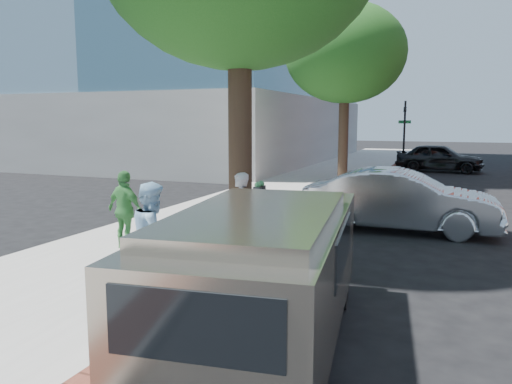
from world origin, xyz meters
The scene contains 14 objects.
ground centered at (0.00, 0.00, 0.00)m, with size 120.00×120.00×0.00m, color black.
sidewalk centered at (-1.50, 8.00, 0.07)m, with size 5.00×60.00×0.15m, color #9E9991.
brick_strip centered at (0.70, 8.00, 0.15)m, with size 0.60×60.00×0.01m, color brown.
curb centered at (1.05, 8.00, 0.07)m, with size 0.10×60.00×0.15m, color gray.
office_base centered at (-13.00, 22.00, 2.00)m, with size 18.20×22.20×4.00m, color gray.
signal_near centered at (0.90, 22.00, 2.25)m, with size 0.70×0.15×3.80m.
tree_far centered at (-0.50, 12.00, 5.30)m, with size 4.80×4.80×7.14m.
parking_meter centered at (0.64, -0.09, 1.21)m, with size 0.12×0.32×1.47m.
person_gray centered at (0.11, 0.27, 0.94)m, with size 0.57×0.38×1.57m, color #AAABAF.
person_officer centered at (-0.31, -1.96, 0.97)m, with size 0.79×0.62×1.63m, color #92C2E3.
person_green centered at (-2.20, -0.11, 0.93)m, with size 0.91×0.38×1.56m, color #419044.
sedan_silver centered at (2.61, 4.29, 0.75)m, with size 1.60×4.58×1.51m, color silver.
bg_car centered at (2.95, 19.81, 0.74)m, with size 1.76×4.37×1.49m, color black.
van centered at (1.78, -2.68, 0.94)m, with size 2.35×4.82×1.71m.
Camera 1 is at (3.83, -8.12, 2.68)m, focal length 35.00 mm.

